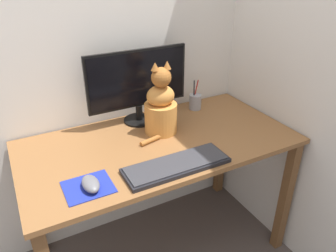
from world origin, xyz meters
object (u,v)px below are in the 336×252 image
computer_mouse_left (91,184)px  cat (161,107)px  keyboard (177,165)px  monitor (138,83)px  pen_cup (195,102)px

computer_mouse_left → cat: cat is taller
keyboard → cat: size_ratio=1.25×
monitor → computer_mouse_left: bearing=-131.7°
monitor → cat: (0.05, -0.16, -0.08)m
monitor → computer_mouse_left: 0.63m
keyboard → monitor: bearing=86.1°
computer_mouse_left → keyboard: bearing=-4.6°
monitor → pen_cup: (0.35, -0.01, -0.17)m
computer_mouse_left → pen_cup: size_ratio=0.65×
keyboard → pen_cup: (0.39, 0.47, 0.03)m
keyboard → computer_mouse_left: computer_mouse_left is taller
monitor → cat: monitor is taller
monitor → cat: bearing=-73.5°
computer_mouse_left → cat: bearing=32.3°
monitor → cat: 0.19m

